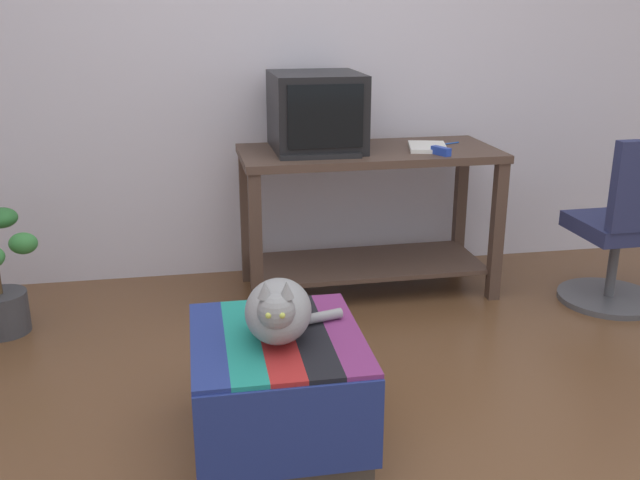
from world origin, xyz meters
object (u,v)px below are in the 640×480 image
ottoman_with_blanket (278,389)px  cat (279,310)px  keyboard (319,154)px  office_chair (624,234)px  potted_plant (0,286)px  desk (368,196)px  tv_monitor (316,112)px  book (427,147)px  stapler (441,151)px

ottoman_with_blanket → cat: cat is taller
keyboard → office_chair: 1.59m
keyboard → ottoman_with_blanket: size_ratio=0.60×
keyboard → ottoman_with_blanket: (-0.36, -1.20, -0.58)m
potted_plant → ottoman_with_blanket: bearing=-43.5°
desk → tv_monitor: (-0.27, 0.06, 0.44)m
keyboard → cat: bearing=-105.1°
tv_monitor → ottoman_with_blanket: size_ratio=0.76×
book → cat: size_ratio=0.68×
ottoman_with_blanket → potted_plant: size_ratio=1.15×
desk → keyboard: keyboard is taller
cat → potted_plant: cat is taller
ottoman_with_blanket → potted_plant: potted_plant is taller
desk → stapler: size_ratio=12.14×
tv_monitor → stapler: bearing=-25.1°
book → stapler: (0.02, -0.16, 0.01)m
tv_monitor → book: bearing=-11.2°
desk → cat: bearing=-116.1°
desk → keyboard: (-0.29, -0.14, 0.26)m
cat → office_chair: 2.08m
book → ottoman_with_blanket: (-0.95, -1.30, -0.58)m
keyboard → desk: bearing=26.8°
desk → ottoman_with_blanket: size_ratio=2.01×
keyboard → cat: size_ratio=1.05×
cat → potted_plant: (-1.17, 1.13, -0.28)m
potted_plant → stapler: (2.13, 0.03, 0.55)m
desk → stapler: bearing=-32.9°
cat → stapler: 1.53m
keyboard → stapler: stapler is taller
cat → potted_plant: bearing=145.6°
keyboard → stapler: 0.61m
keyboard → stapler: (0.60, -0.06, 0.01)m
tv_monitor → keyboard: bearing=-96.5°
keyboard → cat: (-0.36, -1.22, -0.27)m
ottoman_with_blanket → tv_monitor: bearing=74.7°
book → stapler: size_ratio=2.37×
cat → office_chair: size_ratio=0.43×
office_chair → stapler: bearing=-16.9°
tv_monitor → ottoman_with_blanket: tv_monitor is taller
desk → office_chair: (1.22, -0.45, -0.14)m
desk → tv_monitor: bearing=165.8°
ottoman_with_blanket → office_chair: bearing=25.5°
tv_monitor → cat: (-0.38, -1.42, -0.45)m
potted_plant → office_chair: size_ratio=0.65×
cat → keyboard: bearing=83.3°
book → desk: bearing=-173.9°
keyboard → office_chair: bearing=-10.4°
desk → potted_plant: 1.85m
desk → cat: (-0.64, -1.36, -0.01)m
book → potted_plant: book is taller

